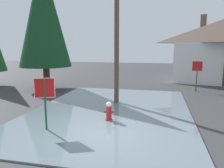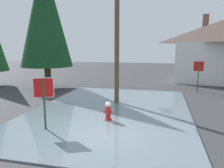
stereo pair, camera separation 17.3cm
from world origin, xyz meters
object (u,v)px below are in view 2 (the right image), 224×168
at_px(stop_sign_near, 44,93).
at_px(pine_tree_tall_left, 45,13).
at_px(stop_sign_far, 198,70).
at_px(fire_hydrant, 108,112).
at_px(utility_pole, 117,22).

bearing_deg(stop_sign_near, pine_tree_tall_left, 118.79).
bearing_deg(stop_sign_far, fire_hydrant, -121.25).
distance_m(fire_hydrant, stop_sign_far, 9.57).
xyz_separation_m(stop_sign_near, utility_pole, (1.88, 4.95, 3.22)).
bearing_deg(pine_tree_tall_left, utility_pole, -27.44).
height_order(stop_sign_near, fire_hydrant, stop_sign_near).
height_order(stop_sign_far, pine_tree_tall_left, pine_tree_tall_left).
relative_size(stop_sign_near, utility_pole, 0.24).
distance_m(stop_sign_far, pine_tree_tall_left, 12.53).
bearing_deg(stop_sign_far, pine_tree_tall_left, -172.82).
distance_m(fire_hydrant, pine_tree_tall_left, 10.96).
bearing_deg(pine_tree_tall_left, fire_hydrant, -44.52).
height_order(stop_sign_near, pine_tree_tall_left, pine_tree_tall_left).
bearing_deg(stop_sign_far, utility_pole, -137.42).
xyz_separation_m(stop_sign_near, fire_hydrant, (2.20, 1.65, -1.09)).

